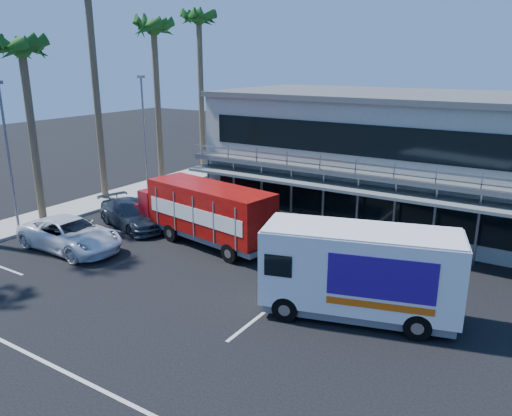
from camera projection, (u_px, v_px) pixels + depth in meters
The scene contains 14 objects.
ground at pixel (215, 303), 19.37m from camera, with size 120.00×120.00×0.00m, color black.
building at pixel (410, 157), 28.87m from camera, with size 22.40×12.00×7.30m.
curb_strip at pixel (84, 206), 31.90m from camera, with size 3.00×32.00×0.16m, color #A5A399.
palm_c at pixel (23, 57), 26.82m from camera, with size 2.80×2.80×10.75m.
palm_e at pixel (154, 37), 34.42m from camera, with size 2.80×2.80×12.25m.
palm_f at pixel (199, 28), 38.82m from camera, with size 2.80×2.80×13.25m.
light_pole_near at pixel (8, 151), 26.18m from camera, with size 0.50×0.25×8.09m.
light_pole_far at pixel (144, 129), 34.28m from camera, with size 0.50×0.25×8.09m.
red_truck at pixel (201, 211), 25.39m from camera, with size 9.46×3.61×3.11m.
white_van at pixel (359, 271), 17.89m from camera, with size 7.33×4.23×3.39m.
parked_car_b at pixel (77, 235), 25.03m from camera, with size 1.39×3.98×1.31m, color black.
parked_car_c at pixel (70, 234), 24.67m from camera, with size 2.63×5.71×1.59m, color white.
parked_car_d at pixel (132, 214), 28.03m from camera, with size 2.11×5.19×1.51m, color #323A43.
parked_car_e at pixel (160, 206), 29.88m from camera, with size 1.58×3.93×1.34m, color gray.
Camera 1 is at (10.73, -13.92, 9.09)m, focal length 35.00 mm.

